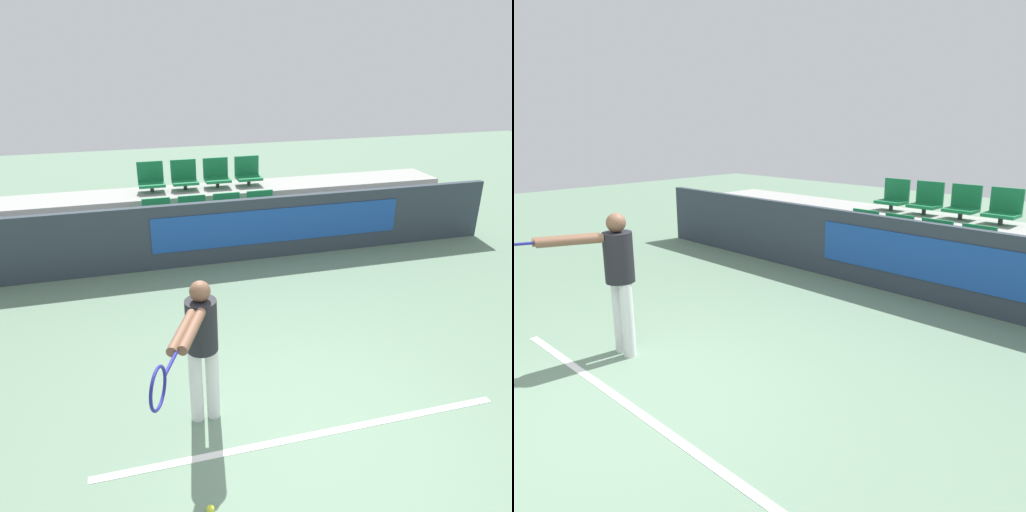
# 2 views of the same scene
# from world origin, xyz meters

# --- Properties ---
(ground_plane) EXTENTS (30.00, 30.00, 0.00)m
(ground_plane) POSITION_xyz_m (0.00, 0.00, 0.00)
(ground_plane) COLOR slate
(court_baseline) EXTENTS (4.05, 0.08, 0.01)m
(court_baseline) POSITION_xyz_m (0.00, 0.01, 0.00)
(court_baseline) COLOR white
(court_baseline) RESTS_ON ground
(barrier_wall) EXTENTS (10.18, 0.14, 1.09)m
(barrier_wall) POSITION_xyz_m (0.03, 4.32, 0.55)
(barrier_wall) COLOR #2D3842
(barrier_wall) RESTS_ON ground
(bleacher_tier_front) EXTENTS (9.78, 0.98, 0.44)m
(bleacher_tier_front) POSITION_xyz_m (0.00, 4.89, 0.22)
(bleacher_tier_front) COLOR #9E9E99
(bleacher_tier_front) RESTS_ON ground
(bleacher_tier_middle) EXTENTS (9.78, 0.98, 0.88)m
(bleacher_tier_middle) POSITION_xyz_m (0.00, 5.86, 0.44)
(bleacher_tier_middle) COLOR #9E9E99
(bleacher_tier_middle) RESTS_ON ground
(stadium_chair_0) EXTENTS (0.49, 0.39, 0.55)m
(stadium_chair_0) POSITION_xyz_m (-0.95, 5.01, 0.68)
(stadium_chair_0) COLOR #333333
(stadium_chair_0) RESTS_ON bleacher_tier_front
(stadium_chair_1) EXTENTS (0.49, 0.39, 0.55)m
(stadium_chair_1) POSITION_xyz_m (-0.32, 5.01, 0.68)
(stadium_chair_1) COLOR #333333
(stadium_chair_1) RESTS_ON bleacher_tier_front
(stadium_chair_2) EXTENTS (0.49, 0.39, 0.55)m
(stadium_chair_2) POSITION_xyz_m (0.32, 5.01, 0.68)
(stadium_chair_2) COLOR #333333
(stadium_chair_2) RESTS_ON bleacher_tier_front
(stadium_chair_3) EXTENTS (0.49, 0.39, 0.55)m
(stadium_chair_3) POSITION_xyz_m (0.95, 5.01, 0.68)
(stadium_chair_3) COLOR #333333
(stadium_chair_3) RESTS_ON bleacher_tier_front
(stadium_chair_4) EXTENTS (0.49, 0.39, 0.55)m
(stadium_chair_4) POSITION_xyz_m (-0.95, 5.98, 1.12)
(stadium_chair_4) COLOR #333333
(stadium_chair_4) RESTS_ON bleacher_tier_middle
(stadium_chair_5) EXTENTS (0.49, 0.39, 0.55)m
(stadium_chair_5) POSITION_xyz_m (-0.32, 5.98, 1.12)
(stadium_chair_5) COLOR #333333
(stadium_chair_5) RESTS_ON bleacher_tier_middle
(stadium_chair_6) EXTENTS (0.49, 0.39, 0.55)m
(stadium_chair_6) POSITION_xyz_m (0.32, 5.98, 1.12)
(stadium_chair_6) COLOR #333333
(stadium_chair_6) RESTS_ON bleacher_tier_middle
(stadium_chair_7) EXTENTS (0.49, 0.39, 0.55)m
(stadium_chair_7) POSITION_xyz_m (0.95, 5.98, 1.12)
(stadium_chair_7) COLOR #333333
(stadium_chair_7) RESTS_ON bleacher_tier_middle
(tennis_player) EXTENTS (0.70, 1.41, 1.52)m
(tennis_player) POSITION_xyz_m (-0.94, 0.46, 0.93)
(tennis_player) COLOR silver
(tennis_player) RESTS_ON ground
(tennis_ball) EXTENTS (0.07, 0.07, 0.07)m
(tennis_ball) POSITION_xyz_m (-1.06, -0.58, 0.03)
(tennis_ball) COLOR #CCDB33
(tennis_ball) RESTS_ON ground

